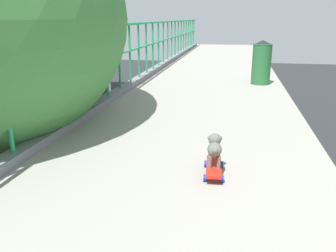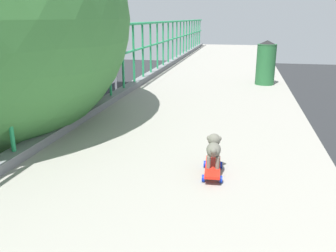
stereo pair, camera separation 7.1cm
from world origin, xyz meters
name	(u,v)px [view 1 (the left image)]	position (x,y,z in m)	size (l,w,h in m)	color
city_bus	(58,110)	(-8.49, 18.21, 1.85)	(2.76, 11.54, 3.26)	white
toy_skateboard	(214,167)	(1.75, 2.14, 5.88)	(0.20, 0.50, 0.09)	red
small_dog	(215,147)	(1.75, 2.20, 6.06)	(0.15, 0.34, 0.27)	#626155
litter_bin	(262,62)	(2.44, 7.04, 6.29)	(0.41, 0.41, 0.94)	#266334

